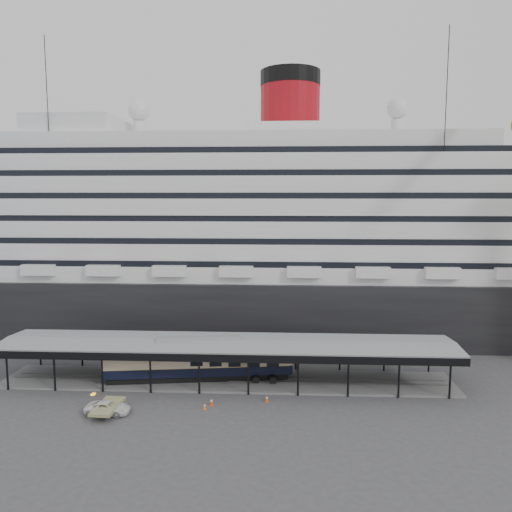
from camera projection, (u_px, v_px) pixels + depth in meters
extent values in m
plane|color=#3C3C3F|center=(223.00, 397.00, 57.58)|extent=(200.00, 200.00, 0.00)
cube|color=black|center=(244.00, 298.00, 88.71)|extent=(130.00, 30.00, 10.00)
cylinder|color=#9F0C15|center=(290.00, 111.00, 84.42)|extent=(10.00, 10.00, 9.00)
cylinder|color=black|center=(290.00, 79.00, 83.79)|extent=(10.10, 10.10, 2.50)
sphere|color=silver|center=(139.00, 111.00, 85.69)|extent=(3.60, 3.60, 3.60)
sphere|color=silver|center=(398.00, 108.00, 83.48)|extent=(3.60, 3.60, 3.60)
cube|color=slate|center=(228.00, 380.00, 62.52)|extent=(56.00, 8.00, 0.24)
cube|color=slate|center=(227.00, 381.00, 61.79)|extent=(54.00, 0.08, 0.10)
cube|color=slate|center=(228.00, 377.00, 63.22)|extent=(54.00, 0.08, 0.10)
cube|color=black|center=(223.00, 358.00, 57.54)|extent=(56.00, 0.18, 0.90)
cube|color=black|center=(231.00, 337.00, 66.46)|extent=(56.00, 0.18, 0.90)
cube|color=slate|center=(227.00, 341.00, 61.91)|extent=(56.00, 9.00, 0.24)
cylinder|color=black|center=(52.00, 193.00, 77.78)|extent=(0.12, 0.12, 47.21)
cylinder|color=black|center=(442.00, 193.00, 73.30)|extent=(0.12, 0.12, 47.21)
imported|color=white|center=(108.00, 408.00, 53.10)|extent=(4.86, 2.42, 1.32)
cube|color=black|center=(199.00, 376.00, 62.64)|extent=(22.40, 5.53, 0.74)
cube|color=black|center=(199.00, 369.00, 62.53)|extent=(23.51, 6.09, 1.17)
cube|color=beige|center=(199.00, 359.00, 62.38)|extent=(23.51, 6.13, 1.38)
cube|color=black|center=(198.00, 352.00, 62.27)|extent=(23.51, 6.09, 0.42)
cube|color=#EA400D|center=(212.00, 405.00, 55.39)|extent=(0.48, 0.48, 0.03)
cone|color=#EA400D|center=(212.00, 401.00, 55.34)|extent=(0.40, 0.40, 0.80)
cylinder|color=white|center=(212.00, 401.00, 55.33)|extent=(0.26, 0.26, 0.16)
cube|color=#FA620D|center=(205.00, 409.00, 54.25)|extent=(0.48, 0.48, 0.03)
cone|color=#FA620D|center=(205.00, 406.00, 54.21)|extent=(0.40, 0.40, 0.72)
cylinder|color=white|center=(205.00, 406.00, 54.20)|extent=(0.23, 0.23, 0.14)
cube|color=#EE4F0D|center=(267.00, 401.00, 56.37)|extent=(0.44, 0.44, 0.03)
cone|color=#EE4F0D|center=(267.00, 398.00, 56.33)|extent=(0.37, 0.37, 0.72)
cylinder|color=white|center=(267.00, 398.00, 56.32)|extent=(0.23, 0.23, 0.14)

